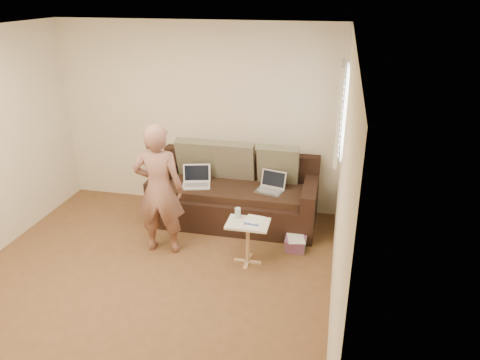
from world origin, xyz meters
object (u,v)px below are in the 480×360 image
at_px(striped_box, 296,244).
at_px(sofa, 235,192).
at_px(side_table, 248,243).
at_px(drinking_glass, 238,213).
at_px(laptop_silver, 269,192).
at_px(laptop_white, 196,186).
at_px(person, 159,190).

bearing_deg(striped_box, sofa, 147.47).
bearing_deg(striped_box, side_table, -142.48).
distance_m(drinking_glass, striped_box, 0.89).
height_order(sofa, striped_box, sofa).
xyz_separation_m(laptop_silver, side_table, (-0.10, -0.90, -0.26)).
xyz_separation_m(laptop_silver, laptop_white, (-0.99, -0.04, 0.00)).
relative_size(person, striped_box, 6.24).
xyz_separation_m(person, striped_box, (1.59, 0.34, -0.72)).
bearing_deg(drinking_glass, laptop_silver, 73.14).
xyz_separation_m(laptop_white, person, (-0.19, -0.80, 0.29)).
height_order(sofa, laptop_white, sofa).
height_order(sofa, person, person).
bearing_deg(drinking_glass, person, -178.09).
bearing_deg(laptop_silver, side_table, -82.11).
bearing_deg(striped_box, laptop_white, 161.89).
relative_size(sofa, laptop_silver, 6.35).
relative_size(sofa, side_table, 4.17).
bearing_deg(laptop_silver, drinking_glass, -92.31).
height_order(side_table, drinking_glass, drinking_glass).
distance_m(person, striped_box, 1.78).
bearing_deg(side_table, sofa, 111.37).
bearing_deg(laptop_white, side_table, -59.21).
distance_m(laptop_white, striped_box, 1.54).
bearing_deg(sofa, laptop_white, -166.92).
relative_size(laptop_silver, drinking_glass, 2.89).
distance_m(laptop_silver, drinking_glass, 0.84).
bearing_deg(drinking_glass, sofa, 105.35).
bearing_deg(drinking_glass, side_table, -33.60).
height_order(laptop_silver, person, person).
relative_size(sofa, person, 1.37).
xyz_separation_m(sofa, laptop_silver, (0.49, -0.08, 0.10)).
distance_m(sofa, side_table, 1.06).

